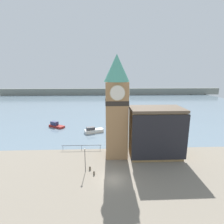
# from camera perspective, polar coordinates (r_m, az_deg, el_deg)

# --- Properties ---
(ground_plane) EXTENTS (160.00, 160.00, 0.00)m
(ground_plane) POSITION_cam_1_polar(r_m,az_deg,el_deg) (30.69, 0.51, -21.16)
(ground_plane) COLOR gray
(water) EXTENTS (160.00, 120.00, 0.00)m
(water) POSITION_cam_1_polar(r_m,az_deg,el_deg) (98.80, -1.63, 2.76)
(water) COLOR slate
(water) RESTS_ON ground_plane
(far_shoreline) EXTENTS (180.00, 3.00, 5.00)m
(far_shoreline) POSITION_cam_1_polar(r_m,az_deg,el_deg) (138.08, -1.88, 6.66)
(far_shoreline) COLOR gray
(far_shoreline) RESTS_ON water
(pier_railing) EXTENTS (9.02, 0.08, 1.09)m
(pier_railing) POSITION_cam_1_polar(r_m,az_deg,el_deg) (40.78, -9.90, -10.84)
(pier_railing) COLOR #232328
(pier_railing) RESTS_ON ground_plane
(clock_tower) EXTENTS (4.98, 4.98, 20.57)m
(clock_tower) POSITION_cam_1_polar(r_m,az_deg,el_deg) (34.81, 1.51, 2.47)
(clock_tower) COLOR #9E754C
(clock_tower) RESTS_ON ground_plane
(pier_building) EXTENTS (10.74, 6.59, 10.26)m
(pier_building) POSITION_cam_1_polar(r_m,az_deg,el_deg) (37.26, 14.03, -6.39)
(pier_building) COLOR #A88451
(pier_building) RESTS_ON ground_plane
(boat_near) EXTENTS (5.74, 3.59, 1.76)m
(boat_near) POSITION_cam_1_polar(r_m,az_deg,el_deg) (51.44, -6.13, -5.99)
(boat_near) COLOR silver
(boat_near) RESTS_ON water
(boat_far) EXTENTS (5.57, 4.52, 1.76)m
(boat_far) POSITION_cam_1_polar(r_m,az_deg,el_deg) (59.00, -17.84, -4.12)
(boat_far) COLOR maroon
(boat_far) RESTS_ON water
(mooring_bollard_near) EXTENTS (0.36, 0.36, 0.65)m
(mooring_bollard_near) POSITION_cam_1_polar(r_m,az_deg,el_deg) (33.26, -7.22, -17.66)
(mooring_bollard_near) COLOR brown
(mooring_bollard_near) RESTS_ON ground_plane
(mooring_bollard_far) EXTENTS (0.32, 0.32, 0.63)m
(mooring_bollard_far) POSITION_cam_1_polar(r_m,az_deg,el_deg) (31.86, -5.91, -19.12)
(mooring_bollard_far) COLOR brown
(mooring_bollard_far) RESTS_ON ground_plane
(lamp_post) EXTENTS (0.32, 0.32, 4.42)m
(lamp_post) POSITION_cam_1_polar(r_m,az_deg,el_deg) (31.58, -8.83, -13.90)
(lamp_post) COLOR black
(lamp_post) RESTS_ON ground_plane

